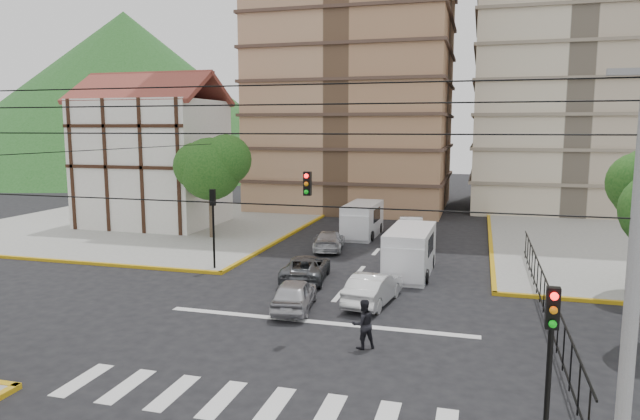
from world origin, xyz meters
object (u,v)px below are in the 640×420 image
(pedestrian_crosswalk, at_px, (363,324))
(van_left_lane, at_px, (362,221))
(traffic_light_se, at_px, (550,352))
(car_white_front_right, at_px, (373,288))
(van_right_lane, at_px, (409,253))
(traffic_light_nw, at_px, (213,215))
(car_silver_front_left, at_px, (294,294))

(pedestrian_crosswalk, bearing_deg, van_left_lane, -112.66)
(traffic_light_se, distance_m, pedestrian_crosswalk, 8.96)
(van_left_lane, distance_m, pedestrian_crosswalk, 21.16)
(traffic_light_se, xyz_separation_m, car_white_front_right, (-6.02, 12.08, -2.39))
(car_white_front_right, bearing_deg, van_right_lane, -91.78)
(car_white_front_right, bearing_deg, van_left_lane, -68.35)
(traffic_light_se, distance_m, traffic_light_nw, 22.06)
(van_right_lane, relative_size, pedestrian_crosswalk, 3.11)
(car_silver_front_left, bearing_deg, van_left_lane, -96.57)
(traffic_light_se, bearing_deg, van_right_lane, 106.14)
(car_silver_front_left, bearing_deg, traffic_light_nw, -47.71)
(car_silver_front_left, relative_size, pedestrian_crosswalk, 2.23)
(traffic_light_nw, distance_m, car_white_front_right, 10.48)
(van_right_lane, distance_m, van_left_lane, 11.01)
(van_right_lane, relative_size, car_silver_front_left, 1.39)
(traffic_light_nw, relative_size, van_right_lane, 0.78)
(traffic_light_nw, bearing_deg, car_silver_front_left, -39.38)
(van_left_lane, bearing_deg, pedestrian_crosswalk, -77.06)
(pedestrian_crosswalk, bearing_deg, traffic_light_nw, -75.27)
(pedestrian_crosswalk, bearing_deg, car_white_front_right, -117.86)
(traffic_light_nw, height_order, pedestrian_crosswalk, traffic_light_nw)
(van_right_lane, bearing_deg, traffic_light_se, -72.50)
(van_right_lane, relative_size, van_left_lane, 1.04)
(van_left_lane, height_order, car_white_front_right, van_left_lane)
(van_left_lane, xyz_separation_m, car_silver_front_left, (0.53, -17.16, -0.49))
(car_silver_front_left, height_order, pedestrian_crosswalk, pedestrian_crosswalk)
(van_right_lane, height_order, pedestrian_crosswalk, van_right_lane)
(car_white_front_right, height_order, pedestrian_crosswalk, pedestrian_crosswalk)
(traffic_light_nw, bearing_deg, van_left_lane, 63.69)
(traffic_light_nw, height_order, van_right_lane, traffic_light_nw)
(van_left_lane, bearing_deg, car_white_front_right, -75.31)
(van_left_lane, xyz_separation_m, pedestrian_crosswalk, (4.30, -20.72, -0.27))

